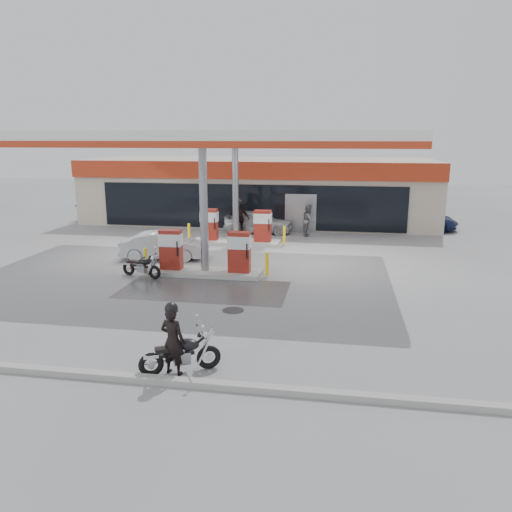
{
  "coord_description": "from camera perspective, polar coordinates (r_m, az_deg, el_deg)",
  "views": [
    {
      "loc": [
        5.22,
        -16.68,
        5.36
      ],
      "look_at": [
        2.31,
        0.53,
        1.2
      ],
      "focal_mm": 35.0,
      "sensor_mm": 36.0,
      "label": 1
    }
  ],
  "objects": [
    {
      "name": "attendant",
      "position": [
        27.9,
        6.04,
        4.07
      ],
      "size": [
        0.73,
        0.9,
        1.74
      ],
      "primitive_type": "imported",
      "rotation": [
        0.0,
        0.0,
        1.48
      ],
      "color": "slate",
      "rests_on": "ground"
    },
    {
      "name": "biker_main",
      "position": [
        11.75,
        -9.51,
        -9.5
      ],
      "size": [
        0.67,
        0.52,
        1.64
      ],
      "primitive_type": "imported",
      "rotation": [
        0.0,
        0.0,
        2.92
      ],
      "color": "black",
      "rests_on": "ground"
    },
    {
      "name": "parked_motorcycle",
      "position": [
        20.02,
        -12.91,
        -1.23
      ],
      "size": [
        1.79,
        0.87,
        0.94
      ],
      "rotation": [
        0.0,
        0.0,
        -0.29
      ],
      "color": "black",
      "rests_on": "ground"
    },
    {
      "name": "biker_walking",
      "position": [
        27.79,
        -1.94,
        4.28
      ],
      "size": [
        1.19,
        0.66,
        1.91
      ],
      "primitive_type": "imported",
      "rotation": [
        0.0,
        0.0,
        0.18
      ],
      "color": "black",
      "rests_on": "ground"
    },
    {
      "name": "canopy",
      "position": [
        22.3,
        -4.06,
        13.14
      ],
      "size": [
        16.0,
        10.02,
        5.51
      ],
      "color": "silver",
      "rests_on": "ground"
    },
    {
      "name": "hatchback_silver",
      "position": [
        22.78,
        -10.61,
        1.16
      ],
      "size": [
        3.91,
        1.92,
        1.23
      ],
      "primitive_type": "imported",
      "rotation": [
        0.0,
        0.0,
        1.74
      ],
      "color": "#B1B5BA",
      "rests_on": "ground"
    },
    {
      "name": "pump_island_near",
      "position": [
        19.95,
        -5.86,
        -0.15
      ],
      "size": [
        5.14,
        1.3,
        1.78
      ],
      "color": "#9E9E99",
      "rests_on": "ground"
    },
    {
      "name": "sedan_white",
      "position": [
        28.64,
        0.27,
        3.97
      ],
      "size": [
        3.9,
        1.58,
        1.33
      ],
      "primitive_type": "imported",
      "rotation": [
        0.0,
        0.0,
        1.57
      ],
      "color": "silver",
      "rests_on": "ground"
    },
    {
      "name": "pump_island_far",
      "position": [
        25.65,
        -2.32,
        2.95
      ],
      "size": [
        5.14,
        1.3,
        1.78
      ],
      "color": "#9E9E99",
      "rests_on": "ground"
    },
    {
      "name": "parked_car_left",
      "position": [
        34.22,
        -17.0,
        4.72
      ],
      "size": [
        4.01,
        2.54,
        1.08
      ],
      "primitive_type": "imported",
      "rotation": [
        0.0,
        0.0,
        1.27
      ],
      "color": "#152347",
      "rests_on": "ground"
    },
    {
      "name": "ground",
      "position": [
        18.28,
        -7.46,
        -3.76
      ],
      "size": [
        90.0,
        90.0,
        0.0
      ],
      "primitive_type": "plane",
      "color": "gray",
      "rests_on": "ground"
    },
    {
      "name": "wet_patch",
      "position": [
        18.15,
        -5.95,
        -3.84
      ],
      "size": [
        6.0,
        3.0,
        0.0
      ],
      "primitive_type": "cube",
      "color": "#4C4C4F",
      "rests_on": "ground"
    },
    {
      "name": "parked_car_right",
      "position": [
        31.42,
        18.27,
        4.0
      ],
      "size": [
        4.64,
        3.03,
        1.19
      ],
      "primitive_type": "imported",
      "rotation": [
        0.0,
        0.0,
        1.31
      ],
      "color": "navy",
      "rests_on": "ground"
    },
    {
      "name": "kerb",
      "position": [
        12.2,
        -17.28,
        -12.9
      ],
      "size": [
        28.0,
        0.25,
        0.15
      ],
      "primitive_type": "cube",
      "color": "gray",
      "rests_on": "ground"
    },
    {
      "name": "store_building",
      "position": [
        33.2,
        0.51,
        7.61
      ],
      "size": [
        22.0,
        8.22,
        4.0
      ],
      "color": "#BAAD9C",
      "rests_on": "ground"
    },
    {
      "name": "main_motorcycle",
      "position": [
        11.93,
        -8.5,
        -11.1
      ],
      "size": [
        1.78,
        1.05,
        0.99
      ],
      "rotation": [
        0.0,
        0.0,
        0.47
      ],
      "color": "black",
      "rests_on": "ground"
    },
    {
      "name": "drain_cover",
      "position": [
        15.96,
        -2.64,
        -6.22
      ],
      "size": [
        0.7,
        0.7,
        0.01
      ],
      "primitive_type": "cylinder",
      "color": "#38383A",
      "rests_on": "ground"
    }
  ]
}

